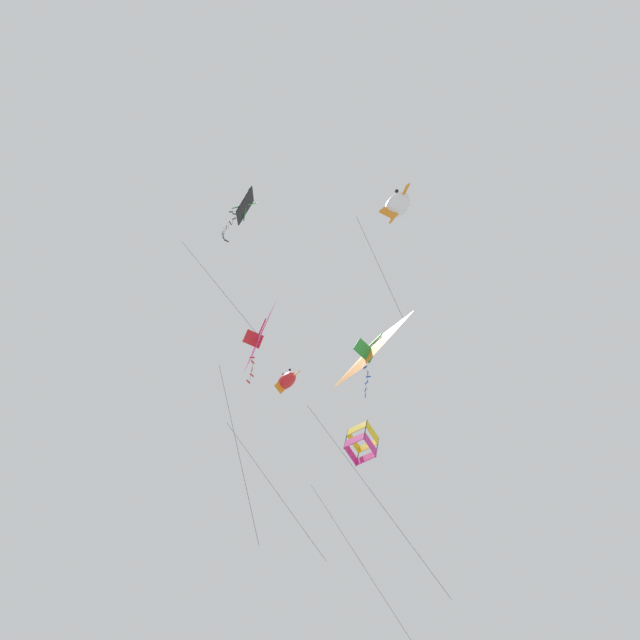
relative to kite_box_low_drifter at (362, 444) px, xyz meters
The scene contains 6 objects.
kite_box_low_drifter is the anchor object (origin of this frame).
kite_delta_far_centre 6.93m from the kite_box_low_drifter, 105.55° to the right, with size 2.57×2.49×8.78m.
kite_fish_highest 4.33m from the kite_box_low_drifter, 116.04° to the right, with size 3.64×2.93×7.63m.
kite_fish_upper_right 10.00m from the kite_box_low_drifter, 61.09° to the right, with size 2.52×1.77×7.60m.
kite_delta_mid_left 4.72m from the kite_box_low_drifter, 68.22° to the right, with size 4.56×3.65×10.01m.
kite_diamond_near_left 11.21m from the kite_box_low_drifter, 101.62° to the right, with size 3.58×2.97×7.87m.
Camera 1 is at (4.99, -14.19, 12.57)m, focal length 34.88 mm.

